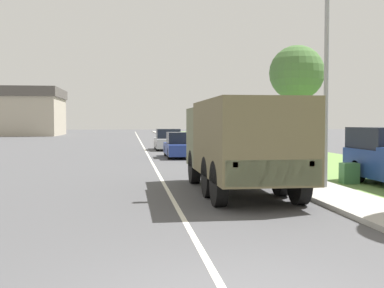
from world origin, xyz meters
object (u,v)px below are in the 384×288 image
at_px(car_nearest_ahead, 181,146).
at_px(car_second_ahead, 168,140).
at_px(lamp_post, 320,46).
at_px(military_truck, 240,140).

distance_m(car_nearest_ahead, car_second_ahead, 7.84).
bearing_deg(lamp_post, military_truck, -177.36).
bearing_deg(car_second_ahead, car_nearest_ahead, -88.89).
relative_size(car_nearest_ahead, lamp_post, 0.60).
height_order(car_nearest_ahead, car_second_ahead, car_second_ahead).
xyz_separation_m(military_truck, lamp_post, (2.47, 0.11, 2.83)).
distance_m(military_truck, car_nearest_ahead, 14.55).
bearing_deg(military_truck, lamp_post, 2.64).
bearing_deg(military_truck, car_second_ahead, 90.90).
xyz_separation_m(military_truck, car_nearest_ahead, (-0.20, 14.52, -0.89)).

